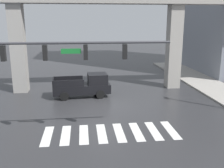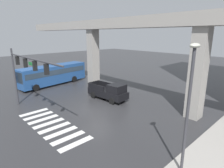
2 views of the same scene
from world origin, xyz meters
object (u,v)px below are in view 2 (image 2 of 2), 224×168
street_lamp_near_corner (189,97)px  city_bus (53,73)px  pickup_truck (109,92)px  traffic_signal_mast (25,67)px

street_lamp_near_corner → city_bus: bearing=170.3°
pickup_truck → street_lamp_near_corner: (11.89, -5.41, 3.57)m
pickup_truck → street_lamp_near_corner: size_ratio=0.72×
pickup_truck → city_bus: city_bus is taller
traffic_signal_mast → pickup_truck: bearing=74.7°
city_bus → traffic_signal_mast: (8.94, -7.00, 2.96)m
traffic_signal_mast → street_lamp_near_corner: street_lamp_near_corner is taller
city_bus → street_lamp_near_corner: 23.65m
pickup_truck → traffic_signal_mast: bearing=-105.3°
city_bus → street_lamp_near_corner: (23.15, -3.95, 2.83)m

